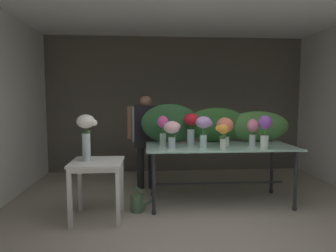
% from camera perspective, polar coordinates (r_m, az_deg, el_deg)
% --- Properties ---
extents(ground_plane, '(8.14, 8.14, 0.00)m').
position_cam_1_polar(ground_plane, '(4.79, 3.83, -13.71)').
color(ground_plane, '#9E9384').
extents(wall_back, '(5.58, 0.12, 2.86)m').
position_cam_1_polar(wall_back, '(6.37, 1.58, 4.13)').
color(wall_back, '#5B564C').
rests_on(wall_back, ground).
extents(wall_left, '(0.12, 3.82, 2.86)m').
position_cam_1_polar(wall_left, '(4.97, -29.80, 3.13)').
color(wall_left, silver).
rests_on(wall_left, ground).
extents(ceiling_slab, '(5.70, 3.82, 0.12)m').
position_cam_1_polar(ceiling_slab, '(4.74, 4.07, 22.03)').
color(ceiling_slab, silver).
rests_on(ceiling_slab, wall_back).
extents(display_table_glass, '(2.17, 0.97, 0.88)m').
position_cam_1_polar(display_table_glass, '(4.44, 9.94, -5.28)').
color(display_table_glass, '#A7D6C4').
rests_on(display_table_glass, ground).
extents(side_table_white, '(0.65, 0.63, 0.76)m').
position_cam_1_polar(side_table_white, '(3.93, -13.59, -8.14)').
color(side_table_white, white).
rests_on(side_table_white, ground).
extents(florist, '(0.64, 0.24, 1.63)m').
position_cam_1_polar(florist, '(5.05, -4.32, -0.95)').
color(florist, '#232328').
rests_on(florist, ground).
extents(foliage_backdrop, '(2.39, 0.31, 0.61)m').
position_cam_1_polar(foliage_backdrop, '(4.76, 10.10, 0.18)').
color(foliage_backdrop, '#28562D').
rests_on(foliage_backdrop, display_table_glass).
extents(vase_rosy_tulips, '(0.16, 0.16, 0.40)m').
position_cam_1_polar(vase_rosy_tulips, '(4.47, 16.11, -0.76)').
color(vase_rosy_tulips, silver).
rests_on(vase_rosy_tulips, display_table_glass).
extents(vase_blush_lilies, '(0.24, 0.23, 0.38)m').
position_cam_1_polar(vase_blush_lilies, '(4.09, 0.79, -0.86)').
color(vase_blush_lilies, silver).
rests_on(vase_blush_lilies, display_table_glass).
extents(vase_fuchsia_stock, '(0.16, 0.16, 0.44)m').
position_cam_1_polar(vase_fuchsia_stock, '(4.32, -0.99, -0.33)').
color(vase_fuchsia_stock, silver).
rests_on(vase_fuchsia_stock, display_table_glass).
extents(vase_lilac_carnations, '(0.24, 0.22, 0.45)m').
position_cam_1_polar(vase_lilac_carnations, '(4.14, 6.96, -0.16)').
color(vase_lilac_carnations, silver).
rests_on(vase_lilac_carnations, display_table_glass).
extents(vase_sunset_peonies, '(0.18, 0.15, 0.34)m').
position_cam_1_polar(vase_sunset_peonies, '(4.06, 10.63, -1.58)').
color(vase_sunset_peonies, silver).
rests_on(vase_sunset_peonies, display_table_glass).
extents(vase_violet_ranunculus, '(0.19, 0.18, 0.46)m').
position_cam_1_polar(vase_violet_ranunculus, '(4.23, 18.34, -0.60)').
color(vase_violet_ranunculus, silver).
rests_on(vase_violet_ranunculus, display_table_glass).
extents(vase_crimson_snapdragons, '(0.25, 0.23, 0.47)m').
position_cam_1_polar(vase_crimson_snapdragons, '(4.42, 4.53, 0.24)').
color(vase_crimson_snapdragons, silver).
rests_on(vase_crimson_snapdragons, display_table_glass).
extents(vase_coral_anemones, '(0.25, 0.25, 0.42)m').
position_cam_1_polar(vase_coral_anemones, '(4.35, 10.99, -0.56)').
color(vase_coral_anemones, silver).
rests_on(vase_coral_anemones, display_table_glass).
extents(vase_white_roses_tall, '(0.26, 0.23, 0.60)m').
position_cam_1_polar(vase_white_roses_tall, '(3.87, -15.60, -0.98)').
color(vase_white_roses_tall, silver).
rests_on(vase_white_roses_tall, side_table_white).
extents(watering_can, '(0.35, 0.18, 0.34)m').
position_cam_1_polar(watering_can, '(4.22, -6.00, -14.58)').
color(watering_can, '#4C704C').
rests_on(watering_can, ground).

